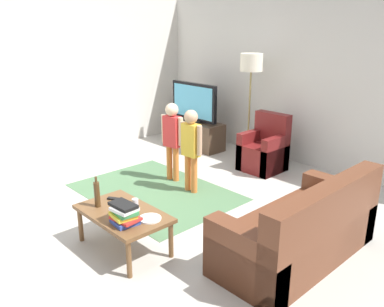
% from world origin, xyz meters
% --- Properties ---
extents(ground, '(7.80, 7.80, 0.00)m').
position_xyz_m(ground, '(0.00, 0.00, 0.00)').
color(ground, '#B2ADA3').
extents(wall_back, '(6.00, 0.12, 2.70)m').
position_xyz_m(wall_back, '(0.00, 3.00, 1.35)').
color(wall_back, silver).
rests_on(wall_back, ground).
extents(wall_left, '(0.12, 6.00, 2.70)m').
position_xyz_m(wall_left, '(-3.00, 0.00, 1.35)').
color(wall_left, silver).
rests_on(wall_left, ground).
extents(area_rug, '(2.20, 1.60, 0.01)m').
position_xyz_m(area_rug, '(-0.54, 0.41, 0.00)').
color(area_rug, '#4C724C').
rests_on(area_rug, ground).
extents(tv_stand, '(1.20, 0.44, 0.50)m').
position_xyz_m(tv_stand, '(-1.74, 2.30, 0.24)').
color(tv_stand, '#4C3828').
rests_on(tv_stand, ground).
extents(tv, '(1.10, 0.28, 0.71)m').
position_xyz_m(tv, '(-1.74, 2.28, 0.85)').
color(tv, black).
rests_on(tv, tv_stand).
extents(couch, '(0.80, 1.80, 0.86)m').
position_xyz_m(couch, '(1.77, 0.44, 0.29)').
color(couch, brown).
rests_on(couch, ground).
extents(armchair, '(0.60, 0.60, 0.90)m').
position_xyz_m(armchair, '(-0.07, 2.26, 0.30)').
color(armchair, maroon).
rests_on(armchair, ground).
extents(floor_lamp, '(0.36, 0.36, 1.78)m').
position_xyz_m(floor_lamp, '(-0.58, 2.45, 1.54)').
color(floor_lamp, '#262626').
rests_on(floor_lamp, ground).
extents(child_near_tv, '(0.39, 0.19, 1.16)m').
position_xyz_m(child_near_tv, '(-0.73, 0.89, 0.70)').
color(child_near_tv, orange).
rests_on(child_near_tv, ground).
extents(child_center, '(0.39, 0.19, 1.15)m').
position_xyz_m(child_center, '(-0.23, 0.80, 0.69)').
color(child_center, orange).
rests_on(child_center, ground).
extents(coffee_table, '(1.00, 0.60, 0.42)m').
position_xyz_m(coffee_table, '(0.40, -0.73, 0.37)').
color(coffee_table, brown).
rests_on(coffee_table, ground).
extents(book_stack, '(0.30, 0.24, 0.20)m').
position_xyz_m(book_stack, '(0.62, -0.85, 0.52)').
color(book_stack, '#334CA5').
rests_on(book_stack, coffee_table).
extents(bottle, '(0.06, 0.06, 0.33)m').
position_xyz_m(bottle, '(0.12, -0.85, 0.56)').
color(bottle, '#4C3319').
rests_on(bottle, coffee_table).
extents(tv_remote, '(0.17, 0.13, 0.02)m').
position_xyz_m(tv_remote, '(0.10, -0.63, 0.43)').
color(tv_remote, black).
rests_on(tv_remote, coffee_table).
extents(soda_can, '(0.07, 0.07, 0.12)m').
position_xyz_m(soda_can, '(0.45, -0.61, 0.48)').
color(soda_can, silver).
rests_on(soda_can, coffee_table).
extents(plate, '(0.22, 0.22, 0.02)m').
position_xyz_m(plate, '(0.72, -0.63, 0.43)').
color(plate, white).
rests_on(plate, coffee_table).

